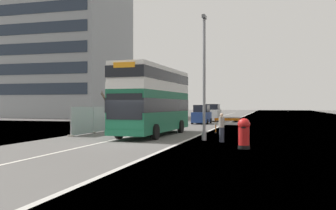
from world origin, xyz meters
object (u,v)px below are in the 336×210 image
lamppost_foreground (204,81)px  double_decker_bus (154,100)px  car_receding_mid (213,113)px  pedestrian_at_kerb (222,128)px  car_oncoming_near (202,115)px  roadworks_barrier (227,123)px  red_pillar_postbox (244,132)px

lamppost_foreground → double_decker_bus: bearing=146.4°
car_receding_mid → pedestrian_at_kerb: size_ratio=2.27×
car_oncoming_near → lamppost_foreground: bearing=-79.2°
roadworks_barrier → car_oncoming_near: size_ratio=0.49×
roadworks_barrier → car_receding_mid: (-4.17, 20.04, 0.31)m
pedestrian_at_kerb → roadworks_barrier: bearing=93.8°
red_pillar_postbox → car_receding_mid: car_receding_mid is taller
roadworks_barrier → car_receding_mid: 20.47m
double_decker_bus → lamppost_foreground: 5.15m
double_decker_bus → roadworks_barrier: double_decker_bus is taller
lamppost_foreground → red_pillar_postbox: 5.55m
lamppost_foreground → red_pillar_postbox: (2.71, -3.93, -2.83)m
pedestrian_at_kerb → red_pillar_postbox: bearing=-63.7°
roadworks_barrier → pedestrian_at_kerb: pedestrian_at_kerb is taller
red_pillar_postbox → car_receding_mid: (-6.15, 30.10, 0.24)m
roadworks_barrier → car_receding_mid: size_ratio=0.50×
roadworks_barrier → car_receding_mid: bearing=101.7°
pedestrian_at_kerb → car_receding_mid: bearing=99.7°
roadworks_barrier → pedestrian_at_kerb: bearing=-86.2°
car_oncoming_near → pedestrian_at_kerb: car_oncoming_near is taller
roadworks_barrier → car_receding_mid: car_receding_mid is taller
double_decker_bus → red_pillar_postbox: 9.79m
red_pillar_postbox → car_receding_mid: 30.72m
lamppost_foreground → roadworks_barrier: (0.73, 6.13, -2.90)m
double_decker_bus → car_receding_mid: (0.76, 23.38, -1.51)m
red_pillar_postbox → roadworks_barrier: bearing=101.1°
double_decker_bus → red_pillar_postbox: bearing=-44.2°
double_decker_bus → pedestrian_at_kerb: (5.39, -3.65, -1.73)m
car_oncoming_near → car_receding_mid: (0.38, 6.07, 0.07)m
car_oncoming_near → roadworks_barrier: bearing=-72.0°
red_pillar_postbox → pedestrian_at_kerb: (-1.51, 3.07, 0.02)m
roadworks_barrier → car_oncoming_near: bearing=108.0°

